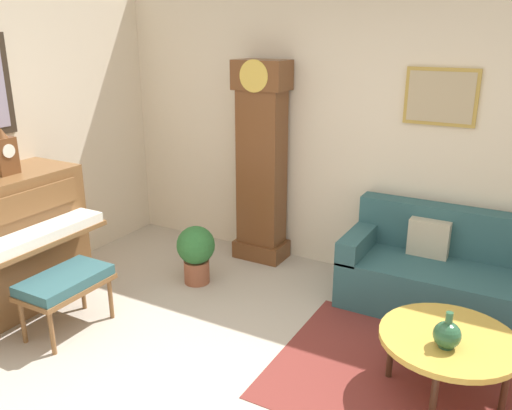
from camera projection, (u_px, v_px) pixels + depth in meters
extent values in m
cube|color=#B2A899|center=(220.00, 408.00, 3.44)|extent=(6.40, 6.00, 0.10)
cube|color=beige|center=(356.00, 129.00, 4.96)|extent=(5.30, 0.10, 2.80)
cube|color=#B28E3D|center=(441.00, 97.00, 4.45)|extent=(0.60, 0.03, 0.48)
cube|color=tan|center=(440.00, 97.00, 4.44)|extent=(0.54, 0.01, 0.42)
cube|color=maroon|center=(428.00, 384.00, 3.59)|extent=(2.10, 1.50, 0.01)
cube|color=brown|center=(30.00, 246.00, 4.14)|extent=(0.28, 1.38, 0.04)
cube|color=white|center=(29.00, 239.00, 4.12)|extent=(0.26, 1.32, 0.08)
cube|color=brown|center=(15.00, 207.00, 4.09)|extent=(0.03, 1.20, 0.20)
cube|color=brown|center=(66.00, 287.00, 4.13)|extent=(0.42, 0.70, 0.04)
cube|color=#2D565B|center=(65.00, 280.00, 4.11)|extent=(0.40, 0.68, 0.08)
cylinder|color=brown|center=(52.00, 333.00, 3.87)|extent=(0.04, 0.04, 0.36)
cylinder|color=brown|center=(111.00, 298.00, 4.37)|extent=(0.04, 0.04, 0.36)
cylinder|color=brown|center=(23.00, 322.00, 4.02)|extent=(0.04, 0.04, 0.36)
cylinder|color=brown|center=(83.00, 289.00, 4.52)|extent=(0.04, 0.04, 0.36)
cube|color=brown|center=(261.00, 249.00, 5.58)|extent=(0.52, 0.34, 0.18)
cube|color=brown|center=(262.00, 175.00, 5.33)|extent=(0.44, 0.28, 1.78)
cube|color=brown|center=(262.00, 75.00, 5.02)|extent=(0.52, 0.32, 0.28)
cylinder|color=gold|center=(254.00, 76.00, 4.89)|extent=(0.30, 0.02, 0.30)
cylinder|color=gold|center=(259.00, 171.00, 5.27)|extent=(0.03, 0.03, 0.70)
cube|color=#2D565B|center=(457.00, 291.00, 4.41)|extent=(1.90, 0.80, 0.42)
cube|color=#2D565B|center=(469.00, 234.00, 4.53)|extent=(1.90, 0.20, 0.44)
cube|color=#2D565B|center=(360.00, 240.00, 4.72)|extent=(0.18, 0.80, 0.20)
cube|color=#B7AD93|center=(429.00, 238.00, 4.55)|extent=(0.34, 0.12, 0.32)
cylinder|color=gold|center=(449.00, 339.00, 3.38)|extent=(0.88, 0.88, 0.04)
torus|color=#3D2316|center=(449.00, 339.00, 3.38)|extent=(0.88, 0.88, 0.04)
cylinder|color=#3D2316|center=(455.00, 341.00, 3.74)|extent=(0.04, 0.04, 0.39)
cylinder|color=#3D2316|center=(505.00, 385.00, 3.28)|extent=(0.04, 0.04, 0.39)
cylinder|color=#3D2316|center=(434.00, 400.00, 3.15)|extent=(0.04, 0.04, 0.39)
cylinder|color=#3D2316|center=(391.00, 352.00, 3.61)|extent=(0.04, 0.04, 0.39)
cube|color=brown|center=(5.00, 156.00, 4.28)|extent=(0.12, 0.18, 0.30)
cylinder|color=white|center=(9.00, 151.00, 4.24)|extent=(0.01, 0.11, 0.11)
cone|color=brown|center=(1.00, 133.00, 4.22)|extent=(0.10, 0.10, 0.08)
cylinder|color=#234C33|center=(446.00, 346.00, 3.26)|extent=(0.09, 0.09, 0.01)
sphere|color=#285638|center=(447.00, 335.00, 3.24)|extent=(0.17, 0.17, 0.17)
cylinder|color=#285638|center=(449.00, 318.00, 3.20)|extent=(0.04, 0.04, 0.08)
cylinder|color=#935138|center=(197.00, 271.00, 5.01)|extent=(0.24, 0.24, 0.22)
sphere|color=#2D6B33|center=(196.00, 245.00, 4.93)|extent=(0.36, 0.36, 0.36)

